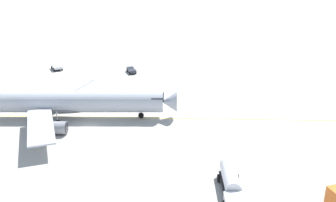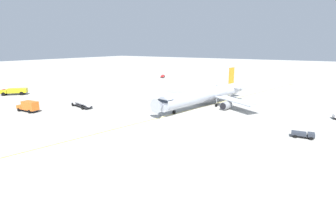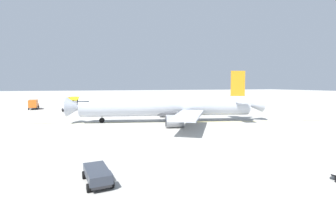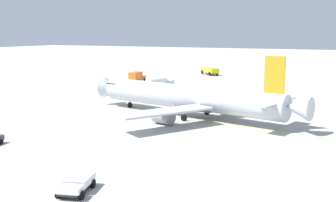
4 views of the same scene
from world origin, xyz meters
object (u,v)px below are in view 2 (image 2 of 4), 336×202
object	(u,v)px
airliner_main	(205,96)
fire_tender_truck	(14,91)
fuel_tanker_truck	(82,102)
catering_truck_truck	(29,106)
baggage_truck_truck	(303,134)
ops_pickup_truck	(163,76)

from	to	relation	value
airliner_main	fire_tender_truck	bearing A→B (deg)	-60.41
airliner_main	fuel_tanker_truck	size ratio (longest dim) A/B	4.39
airliner_main	catering_truck_truck	size ratio (longest dim) A/B	5.79
catering_truck_truck	airliner_main	bearing A→B (deg)	-143.71
fire_tender_truck	catering_truck_truck	world-z (taller)	catering_truck_truck
baggage_truck_truck	catering_truck_truck	xyz separation A→B (m)	(68.34, 18.32, 0.94)
catering_truck_truck	baggage_truck_truck	bearing A→B (deg)	-169.63
fuel_tanker_truck	airliner_main	bearing A→B (deg)	-132.01
fuel_tanker_truck	baggage_truck_truck	size ratio (longest dim) A/B	2.14
fire_tender_truck	catering_truck_truck	bearing A→B (deg)	113.11
baggage_truck_truck	ops_pickup_truck	bearing A→B (deg)	131.53
fuel_tanker_truck	catering_truck_truck	size ratio (longest dim) A/B	1.32
fuel_tanker_truck	ops_pickup_truck	world-z (taller)	fuel_tanker_truck
baggage_truck_truck	fuel_tanker_truck	bearing A→B (deg)	178.50
ops_pickup_truck	fire_tender_truck	distance (m)	78.66
baggage_truck_truck	catering_truck_truck	bearing A→B (deg)	-172.70
fuel_tanker_truck	baggage_truck_truck	world-z (taller)	fuel_tanker_truck
baggage_truck_truck	catering_truck_truck	size ratio (longest dim) A/B	0.62
airliner_main	catering_truck_truck	world-z (taller)	airliner_main
baggage_truck_truck	catering_truck_truck	distance (m)	70.75
ops_pickup_truck	baggage_truck_truck	size ratio (longest dim) A/B	1.31
catering_truck_truck	ops_pickup_truck	bearing A→B (deg)	-86.37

